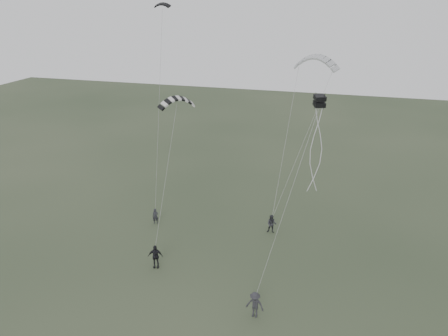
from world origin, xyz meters
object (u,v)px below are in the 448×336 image
(flyer_left, at_px, (155,216))
(kite_box, at_px, (320,101))
(kite_dark_small, at_px, (162,4))
(flyer_right, at_px, (272,224))
(flyer_far, at_px, (255,305))
(kite_striped, at_px, (177,98))
(kite_pale_large, at_px, (316,57))
(flyer_center, at_px, (155,256))

(flyer_left, relative_size, kite_box, 2.00)
(kite_dark_small, bearing_deg, flyer_right, -10.39)
(flyer_far, distance_m, kite_striped, 17.41)
(kite_pale_large, bearing_deg, flyer_center, -109.30)
(flyer_left, relative_size, flyer_center, 0.77)
(flyer_right, bearing_deg, kite_box, -53.10)
(flyer_left, relative_size, kite_striped, 0.49)
(flyer_center, bearing_deg, kite_box, 1.16)
(flyer_left, height_order, kite_pale_large, kite_pale_large)
(flyer_right, bearing_deg, flyer_center, -137.29)
(flyer_center, height_order, kite_pale_large, kite_pale_large)
(kite_pale_large, distance_m, kite_box, 10.43)
(flyer_left, xyz_separation_m, kite_pale_large, (13.17, 7.11, 14.16))
(flyer_left, xyz_separation_m, flyer_center, (2.92, -6.53, 0.22))
(flyer_right, relative_size, flyer_center, 0.89)
(kite_pale_large, distance_m, kite_striped, 13.06)
(flyer_left, distance_m, flyer_right, 10.84)
(kite_dark_small, relative_size, kite_pale_large, 0.36)
(flyer_left, distance_m, flyer_center, 7.16)
(kite_dark_small, xyz_separation_m, kite_striped, (2.69, -4.20, -7.18))
(flyer_left, distance_m, kite_pale_large, 20.60)
(kite_dark_small, relative_size, kite_box, 1.92)
(flyer_right, bearing_deg, kite_dark_small, 163.21)
(flyer_right, height_order, kite_box, kite_box)
(flyer_center, xyz_separation_m, kite_pale_large, (10.24, 13.64, 13.94))
(flyer_right, distance_m, kite_box, 13.64)
(kite_pale_large, relative_size, kite_striped, 1.32)
(flyer_left, bearing_deg, flyer_far, -58.73)
(flyer_left, bearing_deg, kite_striped, -20.23)
(flyer_center, distance_m, kite_striped, 12.86)
(flyer_left, xyz_separation_m, kite_striped, (2.65, -0.10, 11.35))
(flyer_left, height_order, flyer_far, flyer_far)
(kite_striped, xyz_separation_m, kite_box, (11.68, -3.02, 1.17))
(kite_dark_small, xyz_separation_m, kite_pale_large, (13.21, 3.02, -4.37))
(kite_dark_small, height_order, kite_box, kite_dark_small)
(kite_pale_large, bearing_deg, kite_striped, -127.95)
(kite_dark_small, height_order, kite_pale_large, kite_dark_small)
(kite_dark_small, bearing_deg, flyer_left, -85.22)
(flyer_center, relative_size, kite_dark_small, 1.35)
(kite_striped, bearing_deg, kite_pale_large, -9.57)
(kite_striped, distance_m, kite_box, 12.12)
(kite_striped, bearing_deg, flyer_center, -131.55)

